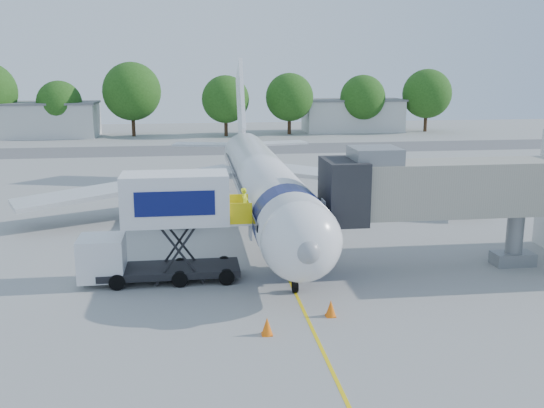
{
  "coord_description": "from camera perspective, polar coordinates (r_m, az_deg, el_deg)",
  "views": [
    {
      "loc": [
        -4.75,
        -36.55,
        10.63
      ],
      "look_at": [
        -0.42,
        -4.33,
        3.2
      ],
      "focal_mm": 40.0,
      "sensor_mm": 36.0,
      "label": 1
    }
  ],
  "objects": [
    {
      "name": "tree_e",
      "position": [
        96.65,
        1.65,
        10.01
      ],
      "size": [
        7.52,
        7.52,
        9.59
      ],
      "color": "#382314",
      "rests_on": "ground"
    },
    {
      "name": "ground",
      "position": [
        38.36,
        -0.23,
        -3.22
      ],
      "size": [
        160.0,
        160.0,
        0.0
      ],
      "primitive_type": "plane",
      "color": "#999997",
      "rests_on": "ground"
    },
    {
      "name": "safety_cone_a",
      "position": [
        26.76,
        5.55,
        -9.76
      ],
      "size": [
        0.47,
        0.47,
        0.75
      ],
      "color": "orange",
      "rests_on": "ground"
    },
    {
      "name": "outbuilding_left",
      "position": [
        99.63,
        -21.3,
        7.42
      ],
      "size": [
        18.4,
        8.4,
        5.3
      ],
      "color": "beige",
      "rests_on": "ground"
    },
    {
      "name": "tree_d",
      "position": [
        94.44,
        -4.4,
        9.8
      ],
      "size": [
        7.27,
        7.27,
        9.27
      ],
      "color": "#382314",
      "rests_on": "ground"
    },
    {
      "name": "ground_tug",
      "position": [
        24.91,
        14.89,
        -11.16
      ],
      "size": [
        3.42,
        2.19,
        1.27
      ],
      "rotation": [
        0.0,
        0.0,
        -0.18
      ],
      "color": "silver",
      "rests_on": "ground"
    },
    {
      "name": "taxiway_strip",
      "position": [
        79.41,
        -4.17,
        5.15
      ],
      "size": [
        120.0,
        10.0,
        0.01
      ],
      "primitive_type": "cube",
      "color": "#59595B",
      "rests_on": "ground"
    },
    {
      "name": "guidance_line",
      "position": [
        38.36,
        -0.23,
        -3.21
      ],
      "size": [
        0.15,
        70.0,
        0.01
      ],
      "primitive_type": "cube",
      "color": "yellow",
      "rests_on": "ground"
    },
    {
      "name": "tree_f",
      "position": [
        100.23,
        8.53,
        9.87
      ],
      "size": [
        7.26,
        7.26,
        9.26
      ],
      "color": "#382314",
      "rests_on": "ground"
    },
    {
      "name": "tree_b",
      "position": [
        97.52,
        -19.38,
        8.95
      ],
      "size": [
        6.68,
        6.68,
        8.52
      ],
      "color": "#382314",
      "rests_on": "ground"
    },
    {
      "name": "safety_cone_b",
      "position": [
        24.93,
        -0.47,
        -11.45
      ],
      "size": [
        0.47,
        0.47,
        0.75
      ],
      "color": "orange",
      "rests_on": "ground"
    },
    {
      "name": "tree_g",
      "position": [
        103.82,
        14.38,
        10.02
      ],
      "size": [
        7.99,
        7.99,
        10.18
      ],
      "color": "#382314",
      "rests_on": "ground"
    },
    {
      "name": "catering_hiloader",
      "position": [
        30.62,
        -10.25,
        -2.24
      ],
      "size": [
        8.52,
        2.44,
        5.5
      ],
      "color": "black",
      "rests_on": "ground"
    },
    {
      "name": "jet_bridge",
      "position": [
        32.79,
        15.38,
        1.35
      ],
      "size": [
        13.9,
        3.2,
        6.6
      ],
      "color": "#9E9887",
      "rests_on": "ground"
    },
    {
      "name": "tree_c",
      "position": [
        96.11,
        -13.06,
        10.28
      ],
      "size": [
        8.83,
        8.83,
        11.26
      ],
      "color": "#382314",
      "rests_on": "ground"
    },
    {
      "name": "aircraft",
      "position": [
        41.66,
        -0.97,
        2.24
      ],
      "size": [
        34.17,
        37.73,
        11.35
      ],
      "color": "white",
      "rests_on": "ground"
    },
    {
      "name": "outbuilding_right",
      "position": [
        102.43,
        7.6,
        8.3
      ],
      "size": [
        16.4,
        7.4,
        5.3
      ],
      "color": "beige",
      "rests_on": "ground"
    }
  ]
}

